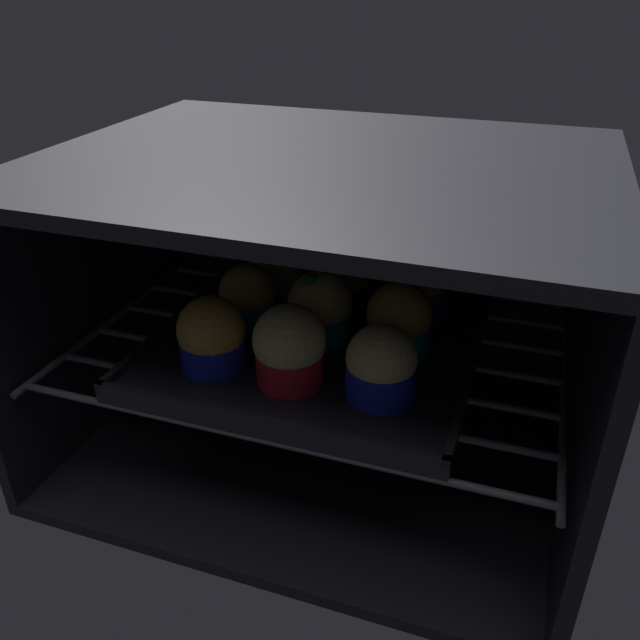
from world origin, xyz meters
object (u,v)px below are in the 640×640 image
Objects in this scene: muffin_row1_col2 at (399,321)px; muffin_row2_col0 at (278,269)px; muffin_row0_col0 at (212,336)px; muffin_row0_col1 at (290,348)px; muffin_row1_col0 at (248,298)px; muffin_row2_col1 at (343,276)px; muffin_row1_col1 at (322,309)px; muffin_row0_col2 at (381,366)px; muffin_row2_col2 at (415,287)px; baking_tray at (320,340)px.

muffin_row2_col0 is (-17.83, 9.01, -0.25)cm from muffin_row1_col2.
muffin_row0_col1 is (8.84, -0.12, 0.40)cm from muffin_row0_col0.
muffin_row1_col0 is 12.59cm from muffin_row2_col1.
muffin_row1_col1 reaches higher than muffin_row2_col0.
muffin_row1_col2 is (18.05, -0.32, 0.34)cm from muffin_row1_col0.
muffin_row1_col1 is at bearing 45.83° from muffin_row0_col0.
muffin_row1_col1 reaches higher than muffin_row1_col2.
muffin_row2_col2 is (-0.37, 18.17, 0.04)cm from muffin_row0_col2.
muffin_row2_col1 is (8.70, 18.40, 0.13)cm from muffin_row0_col0.
muffin_row2_col2 is (17.76, 0.27, 0.03)cm from muffin_row2_col0.
baking_tray is 4.29× the size of muffin_row1_col1.
muffin_row2_col2 is at bearing 91.16° from muffin_row0_col2.
muffin_row0_col1 is 1.11× the size of muffin_row2_col0.
muffin_row1_col2 is 19.98cm from muffin_row2_col0.
muffin_row0_col1 is at bearing -64.26° from muffin_row2_col0.
muffin_row0_col2 is 8.90cm from muffin_row1_col2.
muffin_row0_col1 is 1.10× the size of muffin_row2_col2.
muffin_row2_col0 is (-8.84, 18.33, -0.45)cm from muffin_row0_col1.
muffin_row1_col2 is 1.06× the size of muffin_row2_col0.
muffin_row1_col1 is (9.06, 9.32, 0.13)cm from muffin_row0_col0.
muffin_row1_col1 is at bearing 3.70° from baking_tray.
muffin_row0_col2 is 1.00× the size of muffin_row2_col2.
muffin_row0_col0 is 18.21cm from muffin_row2_col0.
baking_tray is 13.57cm from muffin_row0_col2.
muffin_row0_col1 is at bearing -89.58° from baking_tray.
muffin_row1_col2 is (-0.29, 8.89, 0.26)cm from muffin_row0_col2.
muffin_row0_col2 is 0.95× the size of muffin_row1_col2.
baking_tray is at bearing -89.58° from muffin_row2_col1.
muffin_row2_col0 is at bearing -178.77° from muffin_row2_col1.
muffin_row1_col0 is 20.08cm from muffin_row2_col2.
muffin_row0_col0 is at bearing -133.85° from muffin_row2_col2.
muffin_row2_col2 is (8.99, 9.18, 4.00)cm from baking_tray.
muffin_row0_col2 is 18.18cm from muffin_row2_col2.
muffin_row2_col0 is at bearing 153.20° from muffin_row1_col2.
muffin_row0_col0 reaches higher than muffin_row0_col2.
muffin_row0_col0 is 1.02× the size of muffin_row0_col2.
muffin_row0_col0 is at bearing -179.02° from muffin_row0_col2.
muffin_row1_col1 is 1.08× the size of muffin_row2_col0.
muffin_row2_col0 is at bearing 88.57° from muffin_row1_col0.
muffin_row1_col2 is at bearing -45.21° from muffin_row2_col1.
muffin_row0_col2 reaches higher than baking_tray.
muffin_row1_col1 is at bearing 88.68° from muffin_row0_col1.
muffin_row0_col1 reaches higher than muffin_row2_col0.
muffin_row1_col1 reaches higher than muffin_row1_col0.
muffin_row0_col1 is at bearing -115.62° from muffin_row2_col2.
muffin_row1_col0 is 0.92× the size of muffin_row1_col1.
muffin_row0_col1 is 1.05× the size of muffin_row2_col1.
muffin_row0_col1 is at bearing -0.77° from muffin_row0_col0.
muffin_row1_col0 is (-8.99, 0.22, 3.88)cm from baking_tray.
muffin_row0_col1 is 20.36cm from muffin_row2_col0.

